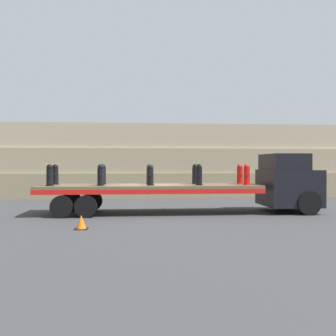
% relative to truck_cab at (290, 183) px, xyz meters
% --- Properties ---
extents(ground_plane, '(120.00, 120.00, 0.00)m').
position_rel_truck_cab_xyz_m(ground_plane, '(-6.40, 0.00, -1.34)').
color(ground_plane, '#38383A').
extents(rock_cliff, '(60.00, 3.30, 4.80)m').
position_rel_truck_cab_xyz_m(rock_cliff, '(-6.40, 8.68, 1.06)').
color(rock_cliff, gray).
rests_on(rock_cliff, ground_plane).
extents(truck_cab, '(2.31, 2.67, 2.64)m').
position_rel_truck_cab_xyz_m(truck_cab, '(0.00, 0.00, 0.00)').
color(truck_cab, black).
rests_on(truck_cab, ground_plane).
extents(flatbed_trailer, '(9.64, 2.59, 1.27)m').
position_rel_truck_cab_xyz_m(flatbed_trailer, '(-7.12, 0.00, -0.32)').
color(flatbed_trailer, brown).
rests_on(flatbed_trailer, ground_plane).
extents(fire_hydrant_black_near_0, '(0.34, 0.54, 0.91)m').
position_rel_truck_cab_xyz_m(fire_hydrant_black_near_0, '(-10.62, -0.55, 0.38)').
color(fire_hydrant_black_near_0, black).
rests_on(fire_hydrant_black_near_0, flatbed_trailer).
extents(fire_hydrant_black_far_0, '(0.34, 0.54, 0.91)m').
position_rel_truck_cab_xyz_m(fire_hydrant_black_far_0, '(-10.62, 0.55, 0.38)').
color(fire_hydrant_black_far_0, black).
rests_on(fire_hydrant_black_far_0, flatbed_trailer).
extents(fire_hydrant_black_near_1, '(0.34, 0.54, 0.91)m').
position_rel_truck_cab_xyz_m(fire_hydrant_black_near_1, '(-8.51, -0.55, 0.38)').
color(fire_hydrant_black_near_1, black).
rests_on(fire_hydrant_black_near_1, flatbed_trailer).
extents(fire_hydrant_black_far_1, '(0.34, 0.54, 0.91)m').
position_rel_truck_cab_xyz_m(fire_hydrant_black_far_1, '(-8.51, 0.55, 0.38)').
color(fire_hydrant_black_far_1, black).
rests_on(fire_hydrant_black_far_1, flatbed_trailer).
extents(fire_hydrant_black_near_2, '(0.34, 0.54, 0.91)m').
position_rel_truck_cab_xyz_m(fire_hydrant_black_near_2, '(-6.40, -0.55, 0.38)').
color(fire_hydrant_black_near_2, black).
rests_on(fire_hydrant_black_near_2, flatbed_trailer).
extents(fire_hydrant_black_far_2, '(0.34, 0.54, 0.91)m').
position_rel_truck_cab_xyz_m(fire_hydrant_black_far_2, '(-6.40, 0.55, 0.38)').
color(fire_hydrant_black_far_2, black).
rests_on(fire_hydrant_black_far_2, flatbed_trailer).
extents(fire_hydrant_black_near_3, '(0.34, 0.54, 0.91)m').
position_rel_truck_cab_xyz_m(fire_hydrant_black_near_3, '(-4.29, -0.55, 0.38)').
color(fire_hydrant_black_near_3, black).
rests_on(fire_hydrant_black_near_3, flatbed_trailer).
extents(fire_hydrant_black_far_3, '(0.34, 0.54, 0.91)m').
position_rel_truck_cab_xyz_m(fire_hydrant_black_far_3, '(-4.29, 0.55, 0.38)').
color(fire_hydrant_black_far_3, black).
rests_on(fire_hydrant_black_far_3, flatbed_trailer).
extents(fire_hydrant_red_near_4, '(0.34, 0.54, 0.91)m').
position_rel_truck_cab_xyz_m(fire_hydrant_red_near_4, '(-2.18, -0.55, 0.38)').
color(fire_hydrant_red_near_4, red).
rests_on(fire_hydrant_red_near_4, flatbed_trailer).
extents(fire_hydrant_red_far_4, '(0.34, 0.54, 0.91)m').
position_rel_truck_cab_xyz_m(fire_hydrant_red_far_4, '(-2.18, 0.55, 0.38)').
color(fire_hydrant_red_far_4, red).
rests_on(fire_hydrant_red_far_4, flatbed_trailer).
extents(cargo_strap_rear, '(0.05, 2.69, 0.01)m').
position_rel_truck_cab_xyz_m(cargo_strap_rear, '(-10.62, 0.00, 0.85)').
color(cargo_strap_rear, yellow).
rests_on(cargo_strap_rear, fire_hydrant_black_near_0).
extents(cargo_strap_middle, '(0.05, 2.69, 0.01)m').
position_rel_truck_cab_xyz_m(cargo_strap_middle, '(-4.29, 0.00, 0.85)').
color(cargo_strap_middle, yellow).
rests_on(cargo_strap_middle, fire_hydrant_black_near_3).
extents(traffic_cone, '(0.43, 0.43, 0.48)m').
position_rel_truck_cab_xyz_m(traffic_cone, '(-8.84, -3.88, -1.11)').
color(traffic_cone, black).
rests_on(traffic_cone, ground_plane).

